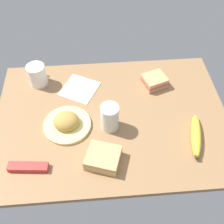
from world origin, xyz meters
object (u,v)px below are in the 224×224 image
plate_of_food (67,123)px  glass_of_milk (110,118)px  sandwich_main (103,158)px  banana (196,135)px  paper_napkin (80,89)px  snack_bar (28,167)px  coffee_mug_black (37,75)px  sandwich_side (154,81)px

plate_of_food → glass_of_milk: bearing=-5.2°
plate_of_food → sandwich_main: 20.57cm
sandwich_main → banana: sandwich_main is taller
paper_napkin → banana: bearing=-34.2°
plate_of_food → snack_bar: 21.11cm
coffee_mug_black → snack_bar: coffee_mug_black is taller
sandwich_main → glass_of_milk: bearing=77.3°
glass_of_milk → banana: glass_of_milk is taller
sandwich_main → snack_bar: (-25.25, -0.73, -1.20)cm
sandwich_main → banana: (33.95, 6.75, -0.41)cm
plate_of_food → sandwich_side: bearing=27.7°
plate_of_food → sandwich_main: (12.67, -16.20, 0.39)cm
snack_bar → banana: bearing=12.9°
plate_of_food → banana: 47.57cm
coffee_mug_black → sandwich_main: coffee_mug_black is taller
sandwich_side → banana: bearing=-70.6°
coffee_mug_black → snack_bar: bearing=-90.0°
snack_bar → coffee_mug_black: bearing=95.7°
glass_of_milk → paper_napkin: glass_of_milk is taller
sandwich_side → snack_bar: size_ratio=0.85×
plate_of_food → coffee_mug_black: coffee_mug_black is taller
sandwich_side → paper_napkin: bearing=-179.7°
sandwich_main → sandwich_side: (23.88, 35.38, 0.00)cm
plate_of_food → banana: (46.62, -9.45, -0.02)cm
coffee_mug_black → sandwich_side: bearing=-5.9°
coffee_mug_black → sandwich_main: 47.73cm
plate_of_food → snack_bar: (-12.58, -16.93, -0.81)cm
plate_of_food → coffee_mug_black: (-12.59, 24.21, 2.95)cm
coffee_mug_black → sandwich_side: 49.46cm
coffee_mug_black → sandwich_main: bearing=-58.0°
snack_bar → glass_of_milk: bearing=34.1°
paper_napkin → sandwich_side: bearing=0.3°
plate_of_food → sandwich_main: bearing=-52.0°
glass_of_milk → sandwich_side: bearing=45.1°
glass_of_milk → banana: size_ratio=0.56×
plate_of_food → paper_napkin: bearing=76.0°
snack_bar → paper_napkin: bearing=70.0°
paper_napkin → coffee_mug_black: bearing=163.3°
sandwich_main → snack_bar: size_ratio=1.01×
banana → snack_bar: 59.68cm
plate_of_food → paper_napkin: plate_of_food is taller
plate_of_food → glass_of_milk: (15.99, -1.46, 2.87)cm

